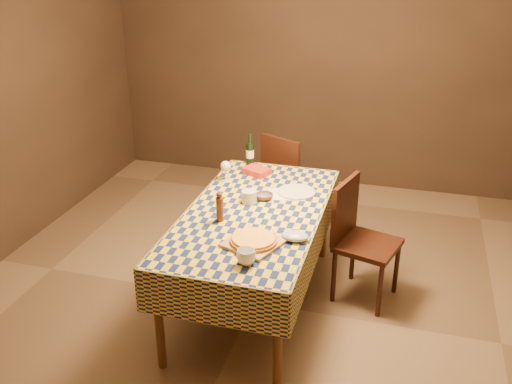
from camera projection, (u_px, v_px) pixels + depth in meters
room at (254, 133)px, 3.77m from camera, size 5.00×5.10×2.70m
dining_table at (254, 221)px, 4.04m from camera, size 0.94×1.84×0.77m
cutting_board at (254, 243)px, 3.58m from camera, size 0.41×0.41×0.02m
pizza at (254, 240)px, 3.57m from camera, size 0.30×0.30×0.03m
pepper_mill at (220, 208)px, 3.84m from camera, size 0.05×0.05×0.21m
bowl at (264, 196)px, 4.19m from camera, size 0.16×0.16×0.04m
wine_glass at (226, 167)px, 4.45m from camera, size 0.09×0.09×0.17m
wine_bottle at (250, 153)px, 4.79m from camera, size 0.09×0.09×0.27m
deli_tub at (249, 197)px, 4.13m from camera, size 0.13×0.13×0.09m
takeout_container at (257, 171)px, 4.63m from camera, size 0.24×0.21×0.05m
white_plate at (296, 192)px, 4.29m from camera, size 0.37×0.37×0.02m
tumbler at (246, 257)px, 3.36m from camera, size 0.13×0.13×0.09m
flour_patch at (286, 194)px, 4.27m from camera, size 0.31×0.26×0.00m
flour_bag at (295, 236)px, 3.63m from camera, size 0.21×0.19×0.05m
chair_far at (287, 177)px, 5.22m from camera, size 0.56×0.56×0.93m
chair_right at (358, 234)px, 4.23m from camera, size 0.53×0.52×0.93m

